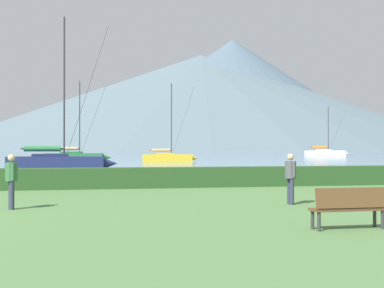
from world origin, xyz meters
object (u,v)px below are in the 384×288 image
(sailboat_slip_2, at_px, (168,157))
(park_bench_near_path, at_px, (349,206))
(sailboat_slip_8, at_px, (76,157))
(sailboat_slip_6, at_px, (326,153))
(person_seated_viewer, at_px, (291,174))
(sailboat_slip_4, at_px, (57,162))
(person_standing_walker, at_px, (11,177))

(sailboat_slip_2, bearing_deg, park_bench_near_path, -93.09)
(sailboat_slip_8, relative_size, park_bench_near_path, 5.87)
(sailboat_slip_6, bearing_deg, sailboat_slip_8, -138.69)
(person_seated_viewer, bearing_deg, sailboat_slip_2, 80.10)
(sailboat_slip_2, xyz_separation_m, sailboat_slip_8, (-11.40, 2.05, 0.07))
(sailboat_slip_6, xyz_separation_m, sailboat_slip_8, (-48.21, -30.57, -0.06))
(park_bench_near_path, bearing_deg, person_seated_viewer, 81.15)
(sailboat_slip_4, height_order, sailboat_slip_8, sailboat_slip_4)
(sailboat_slip_4, distance_m, park_bench_near_path, 33.02)
(sailboat_slip_4, xyz_separation_m, person_standing_walker, (-0.27, -26.42, 0.26))
(sailboat_slip_2, height_order, sailboat_slip_8, sailboat_slip_8)
(sailboat_slip_2, distance_m, sailboat_slip_8, 11.58)
(sailboat_slip_4, xyz_separation_m, park_bench_near_path, (7.69, -32.11, -0.18))
(sailboat_slip_8, bearing_deg, sailboat_slip_2, -3.83)
(park_bench_near_path, xyz_separation_m, person_seated_viewer, (0.73, 5.32, 0.44))
(park_bench_near_path, relative_size, person_seated_viewer, 1.05)
(sailboat_slip_8, distance_m, person_standing_walker, 52.86)
(sailboat_slip_4, height_order, person_standing_walker, sailboat_slip_4)
(sailboat_slip_4, bearing_deg, person_standing_walker, -89.91)
(sailboat_slip_2, relative_size, sailboat_slip_6, 1.00)
(sailboat_slip_6, relative_size, sailboat_slip_8, 0.98)
(sailboat_slip_6, relative_size, person_seated_viewer, 6.01)
(sailboat_slip_6, height_order, person_seated_viewer, sailboat_slip_6)
(sailboat_slip_4, height_order, park_bench_near_path, sailboat_slip_4)
(person_standing_walker, bearing_deg, sailboat_slip_4, 72.87)
(person_seated_viewer, bearing_deg, sailboat_slip_8, 92.50)
(sailboat_slip_8, relative_size, person_seated_viewer, 6.16)
(person_seated_viewer, bearing_deg, sailboat_slip_4, 102.18)
(sailboat_slip_8, bearing_deg, person_standing_walker, -85.18)
(park_bench_near_path, bearing_deg, sailboat_slip_2, 84.04)
(sailboat_slip_2, bearing_deg, sailboat_slip_4, -115.43)
(sailboat_slip_4, relative_size, sailboat_slip_8, 1.18)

